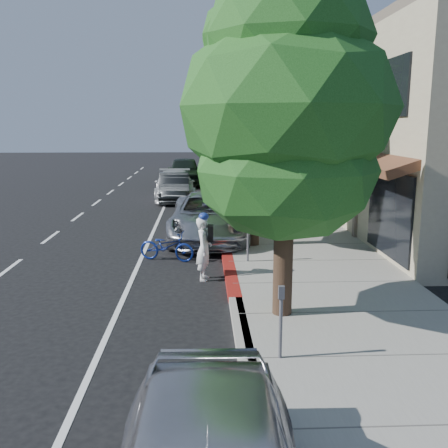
{
  "coord_description": "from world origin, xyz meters",
  "views": [
    {
      "loc": [
        -0.73,
        -11.73,
        4.02
      ],
      "look_at": [
        -0.15,
        1.46,
        1.35
      ],
      "focal_mm": 40.0,
      "sensor_mm": 36.0,
      "label": 1
    }
  ],
  "objects": [
    {
      "name": "bicycle",
      "position": [
        -1.8,
        2.7,
        0.44
      ],
      "size": [
        1.78,
        1.07,
        0.88
      ],
      "primitive_type": "imported",
      "rotation": [
        0.0,
        0.0,
        1.26
      ],
      "color": "navy",
      "rests_on": "ground"
    },
    {
      "name": "street_tree_5",
      "position": [
        0.9,
        28.0,
        4.51
      ],
      "size": [
        5.5,
        5.5,
        7.61
      ],
      "color": "black",
      "rests_on": "ground"
    },
    {
      "name": "white_pickup",
      "position": [
        -2.2,
        15.0,
        0.75
      ],
      "size": [
        2.38,
        5.26,
        1.49
      ],
      "primitive_type": "imported",
      "rotation": [
        0.0,
        0.0,
        0.06
      ],
      "color": "silver",
      "rests_on": "ground"
    },
    {
      "name": "pedestrian",
      "position": [
        2.78,
        7.76,
        1.14
      ],
      "size": [
        1.18,
        1.07,
        1.98
      ],
      "primitive_type": "imported",
      "rotation": [
        0.0,
        0.0,
        3.55
      ],
      "color": "black",
      "rests_on": "sidewalk"
    },
    {
      "name": "sidewalk",
      "position": [
        2.3,
        8.0,
        0.07
      ],
      "size": [
        4.6,
        56.0,
        0.15
      ],
      "primitive_type": "cube",
      "color": "gray",
      "rests_on": "ground"
    },
    {
      "name": "storefront_building",
      "position": [
        9.6,
        18.0,
        3.5
      ],
      "size": [
        10.0,
        36.0,
        7.0
      ],
      "primitive_type": "cube",
      "color": "#B7AD8D",
      "rests_on": "ground"
    },
    {
      "name": "street_tree_0",
      "position": [
        0.9,
        -2.0,
        4.22
      ],
      "size": [
        4.26,
        4.26,
        6.86
      ],
      "color": "black",
      "rests_on": "ground"
    },
    {
      "name": "dark_suv_far",
      "position": [
        -1.9,
        21.5,
        0.91
      ],
      "size": [
        2.33,
        5.42,
        1.82
      ],
      "primitive_type": "imported",
      "rotation": [
        0.0,
        0.0,
        0.03
      ],
      "color": "black",
      "rests_on": "ground"
    },
    {
      "name": "street_tree_3",
      "position": [
        0.9,
        16.0,
        4.99
      ],
      "size": [
        5.08,
        5.08,
        8.12
      ],
      "color": "black",
      "rests_on": "ground"
    },
    {
      "name": "street_tree_4",
      "position": [
        0.9,
        22.0,
        4.17
      ],
      "size": [
        4.3,
        4.3,
        6.81
      ],
      "color": "black",
      "rests_on": "ground"
    },
    {
      "name": "street_tree_1",
      "position": [
        0.9,
        4.0,
        4.97
      ],
      "size": [
        4.45,
        4.45,
        7.91
      ],
      "color": "black",
      "rests_on": "ground"
    },
    {
      "name": "ground",
      "position": [
        0.0,
        0.0,
        0.0
      ],
      "size": [
        120.0,
        120.0,
        0.0
      ],
      "primitive_type": "plane",
      "color": "black",
      "rests_on": "ground"
    },
    {
      "name": "street_tree_2",
      "position": [
        0.9,
        10.0,
        4.78
      ],
      "size": [
        4.41,
        4.41,
        7.65
      ],
      "color": "black",
      "rests_on": "ground"
    },
    {
      "name": "cyclist",
      "position": [
        -0.7,
        0.81,
        0.83
      ],
      "size": [
        0.48,
        0.66,
        1.66
      ],
      "primitive_type": "imported",
      "rotation": [
        0.0,
        0.0,
        1.42
      ],
      "color": "white",
      "rests_on": "ground"
    },
    {
      "name": "curb_red_segment",
      "position": [
        0.0,
        1.0,
        0.07
      ],
      "size": [
        0.32,
        4.0,
        0.15
      ],
      "primitive_type": "cube",
      "color": "maroon",
      "rests_on": "ground"
    },
    {
      "name": "dark_sedan",
      "position": [
        -2.2,
        14.5,
        0.73
      ],
      "size": [
        1.74,
        4.48,
        1.46
      ],
      "primitive_type": "imported",
      "rotation": [
        0.0,
        0.0,
        0.05
      ],
      "color": "black",
      "rests_on": "ground"
    },
    {
      "name": "curb",
      "position": [
        0.0,
        8.0,
        0.07
      ],
      "size": [
        0.3,
        56.0,
        0.15
      ],
      "primitive_type": "cube",
      "color": "#9E998E",
      "rests_on": "ground"
    },
    {
      "name": "silver_suv",
      "position": [
        -0.5,
        5.5,
        0.8
      ],
      "size": [
        2.84,
        5.85,
        1.6
      ],
      "primitive_type": "imported",
      "rotation": [
        0.0,
        0.0,
        -0.03
      ],
      "color": "#AFB0B4",
      "rests_on": "ground"
    }
  ]
}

